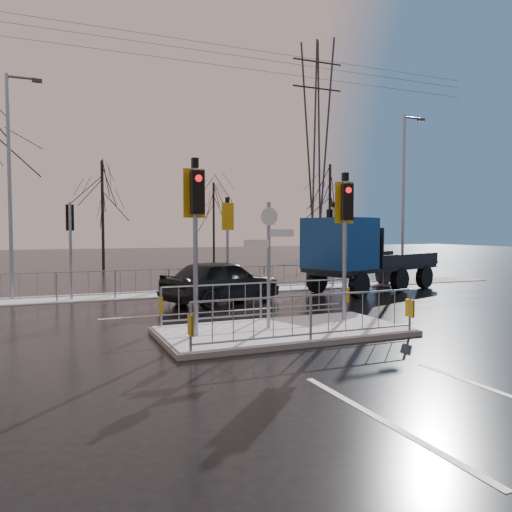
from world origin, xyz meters
name	(u,v)px	position (x,y,z in m)	size (l,w,h in m)	color
ground	(283,334)	(0.00, 0.00, 0.00)	(120.00, 120.00, 0.00)	black
snow_verge	(190,292)	(0.00, 8.60, 0.02)	(30.00, 2.00, 0.04)	white
lane_markings	(289,336)	(0.00, -0.33, 0.00)	(8.00, 11.38, 0.01)	silver
traffic_island	(282,318)	(-0.01, 0.01, 0.39)	(6.00, 3.04, 4.15)	slate
far_kerb_fixtures	(200,268)	(0.29, 8.09, 1.02)	(18.00, 0.65, 3.83)	gray
car_far_lane	(222,281)	(0.33, 5.57, 0.76)	(1.81, 4.49, 1.53)	black
flatbed_truck	(354,253)	(6.07, 6.02, 1.60)	(6.91, 4.38, 3.01)	black
tree_far_a	(102,194)	(-2.00, 22.00, 4.82)	(3.75, 3.75, 7.08)	black
tree_far_b	(214,207)	(6.00, 24.00, 4.18)	(3.25, 3.25, 6.14)	black
tree_far_c	(330,195)	(14.00, 21.00, 5.15)	(4.00, 4.00, 7.55)	black
street_lamp_right	(404,191)	(10.57, 8.50, 4.39)	(1.25, 0.18, 8.00)	gray
street_lamp_left	(12,177)	(-6.43, 9.50, 4.49)	(1.25, 0.18, 8.20)	gray
pylon_wires	(306,137)	(16.88, 30.00, 11.03)	(70.00, 2.38, 19.97)	#2D3033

